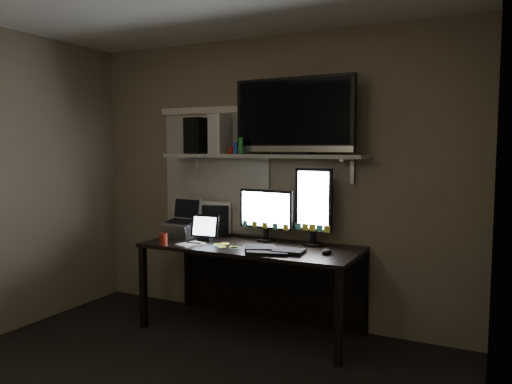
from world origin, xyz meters
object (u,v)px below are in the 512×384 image
Objects in this scene: keyboard at (274,250)px; tv at (294,116)px; mouse at (327,251)px; monitor_portrait at (314,206)px; laptop at (181,218)px; game_console at (221,134)px; tablet at (205,228)px; desk at (257,263)px; monitor_landscape at (266,215)px; speaker at (198,136)px; cup at (163,239)px.

tv is at bearing 73.00° from keyboard.
monitor_portrait is at bearing 133.03° from mouse.
game_console is at bearing 22.26° from laptop.
monitor_portrait reaches higher than tablet.
mouse reaches higher than keyboard.
game_console reaches higher than desk.
tv is at bearing 10.20° from laptop.
mouse is (0.64, -0.27, -0.21)m from monitor_landscape.
keyboard is 0.41m from mouse.
tv is at bearing -167.47° from monitor_portrait.
speaker is at bearing 166.16° from game_console.
monitor_landscape is 1.50× the size of game_console.
speaker is at bearing 143.03° from keyboard.
tablet is at bearing 57.37° from cup.
mouse is at bearing -4.66° from speaker.
monitor_portrait is at bearing 25.68° from cup.
monitor_portrait reaches higher than mouse.
game_console is at bearing 66.08° from tablet.
cup is (-1.33, -0.26, 0.03)m from mouse.
mouse is at bearing -2.39° from laptop.
keyboard is 1.45× the size of laptop.
mouse is 0.35× the size of speaker.
keyboard is 1.18m from game_console.
monitor_landscape reaches higher than mouse.
game_console reaches higher than mouse.
desk is 0.72m from mouse.
desk is 7.01× the size of tablet.
game_console is (-0.67, 0.34, 0.91)m from keyboard.
speaker is (-1.11, -0.01, 0.59)m from monitor_portrait.
speaker is (-0.19, 0.20, 0.80)m from tablet.
game_console is 0.26m from speaker.
mouse is at bearing -14.60° from desk.
mouse is at bearing 11.17° from cup.
tablet is at bearing -39.45° from speaker.
monitor_portrait is 1.88× the size of game_console.
desk is at bearing -162.16° from monitor_portrait.
cup is at bearing -126.68° from tablet.
tablet is 0.85m from speaker.
tablet reaches higher than cup.
laptop is (-0.74, -0.07, 0.35)m from desk.
game_console is (0.35, 0.13, 0.75)m from laptop.
tv is at bearing 152.19° from mouse.
desk is 0.44m from keyboard.
laptop reaches higher than mouse.
cup is at bearing 174.37° from keyboard.
desk is at bearing -1.16° from speaker.
game_console is (0.27, 0.50, 0.87)m from cup.
speaker is (-0.26, 0.03, -0.01)m from game_console.
tv is (-0.38, 0.26, 1.04)m from mouse.
monitor_landscape is at bearing 162.81° from mouse.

